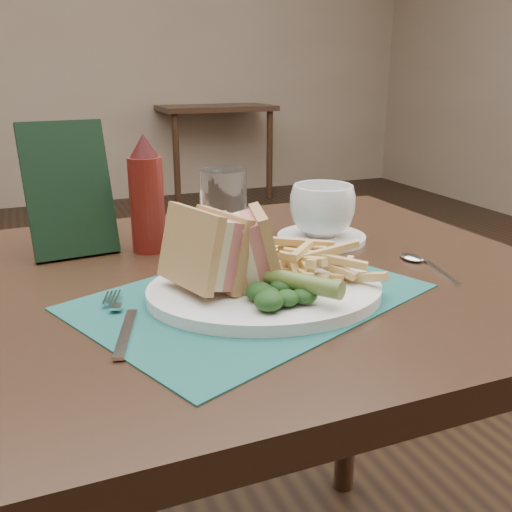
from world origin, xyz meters
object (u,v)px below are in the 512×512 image
(table_main, at_px, (246,484))
(table_bg_right, at_px, (212,151))
(coffee_cup, at_px, (322,210))
(placemat, at_px, (251,297))
(plate, at_px, (265,291))
(ketchup_bottle, at_px, (146,194))
(sandwich_half_a, at_px, (190,252))
(saucer, at_px, (321,238))
(drinking_glass, at_px, (224,210))
(sandwich_half_b, at_px, (233,248))
(check_presenter, at_px, (69,190))

(table_main, relative_size, table_bg_right, 1.00)
(coffee_cup, bearing_deg, placemat, -137.06)
(table_main, relative_size, plate, 3.00)
(placemat, height_order, ketchup_bottle, ketchup_bottle)
(plate, bearing_deg, sandwich_half_a, -173.98)
(table_bg_right, bearing_deg, sandwich_half_a, -108.21)
(plate, relative_size, coffee_cup, 2.74)
(placemat, relative_size, saucer, 2.75)
(table_main, relative_size, ketchup_bottle, 4.84)
(placemat, distance_m, sandwich_half_a, 0.10)
(drinking_glass, bearing_deg, placemat, -99.79)
(sandwich_half_b, height_order, drinking_glass, drinking_glass)
(table_bg_right, distance_m, coffee_cup, 3.95)
(drinking_glass, height_order, ketchup_bottle, ketchup_bottle)
(plate, height_order, sandwich_half_b, sandwich_half_b)
(sandwich_half_a, bearing_deg, table_main, 23.22)
(plate, relative_size, drinking_glass, 2.31)
(table_main, relative_size, saucer, 6.00)
(placemat, distance_m, sandwich_half_b, 0.07)
(placemat, distance_m, plate, 0.02)
(saucer, xyz_separation_m, ketchup_bottle, (-0.28, 0.06, 0.09))
(placemat, xyz_separation_m, plate, (0.02, -0.01, 0.01))
(saucer, bearing_deg, coffee_cup, 0.00)
(table_bg_right, bearing_deg, ketchup_bottle, -109.32)
(plate, xyz_separation_m, saucer, (0.19, 0.20, -0.00))
(plate, bearing_deg, check_presenter, 138.92)
(sandwich_half_a, relative_size, saucer, 0.69)
(table_bg_right, distance_m, check_presenter, 3.99)
(sandwich_half_a, xyz_separation_m, ketchup_bottle, (-0.00, 0.24, 0.02))
(table_bg_right, relative_size, ketchup_bottle, 4.84)
(table_bg_right, bearing_deg, check_presenter, -111.03)
(sandwich_half_b, bearing_deg, plate, -18.92)
(table_main, xyz_separation_m, placemat, (-0.03, -0.10, 0.38))
(placemat, bearing_deg, sandwich_half_b, 139.34)
(sandwich_half_a, relative_size, drinking_glass, 0.80)
(placemat, distance_m, ketchup_bottle, 0.27)
(sandwich_half_a, xyz_separation_m, sandwich_half_b, (0.06, 0.01, -0.00))
(table_main, relative_size, drinking_glass, 6.92)
(sandwich_half_b, relative_size, coffee_cup, 0.85)
(coffee_cup, distance_m, drinking_glass, 0.17)
(coffee_cup, bearing_deg, sandwich_half_b, -141.83)
(table_bg_right, height_order, saucer, saucer)
(placemat, height_order, drinking_glass, drinking_glass)
(placemat, xyz_separation_m, ketchup_bottle, (-0.08, 0.25, 0.09))
(placemat, height_order, saucer, saucer)
(placemat, xyz_separation_m, coffee_cup, (0.21, 0.19, 0.05))
(coffee_cup, bearing_deg, ketchup_bottle, 168.83)
(table_main, distance_m, table_bg_right, 4.06)
(sandwich_half_a, relative_size, coffee_cup, 0.95)
(check_presenter, bearing_deg, placemat, -61.59)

